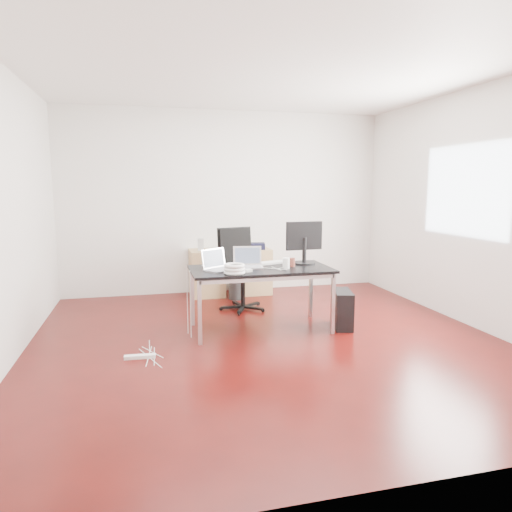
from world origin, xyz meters
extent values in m
plane|color=#360706|center=(0.00, 0.00, 0.00)|extent=(5.00, 5.00, 0.00)
plane|color=silver|center=(0.00, 0.00, 2.80)|extent=(5.00, 5.00, 0.00)
plane|color=silver|center=(0.00, 2.50, 1.40)|extent=(5.00, 0.00, 5.00)
plane|color=silver|center=(0.00, -2.50, 1.40)|extent=(5.00, 0.00, 5.00)
plane|color=silver|center=(-2.50, 0.00, 1.40)|extent=(0.00, 5.00, 5.00)
plane|color=silver|center=(2.50, 0.00, 1.40)|extent=(0.00, 5.00, 5.00)
plane|color=white|center=(2.48, 0.20, 1.60)|extent=(0.00, 1.50, 1.50)
cube|color=black|center=(0.02, 0.42, 0.71)|extent=(1.60, 0.80, 0.03)
cube|color=silver|center=(-0.73, 0.07, 0.35)|extent=(0.04, 0.04, 0.70)
cube|color=silver|center=(-0.73, 0.77, 0.35)|extent=(0.04, 0.04, 0.70)
cube|color=silver|center=(0.77, 0.07, 0.35)|extent=(0.04, 0.04, 0.70)
cube|color=silver|center=(0.77, 0.77, 0.35)|extent=(0.04, 0.04, 0.70)
cylinder|color=black|center=(0.01, 1.31, 0.23)|extent=(0.06, 0.06, 0.47)
cube|color=black|center=(0.01, 1.31, 0.50)|extent=(0.58, 0.56, 0.06)
cube|color=black|center=(-0.05, 1.52, 0.81)|extent=(0.47, 0.20, 0.55)
cube|color=#A58352|center=(-0.35, 2.23, 0.35)|extent=(0.50, 0.50, 0.70)
cube|color=#A58352|center=(0.37, 2.23, 0.35)|extent=(0.50, 0.50, 0.70)
cube|color=black|center=(0.98, 0.27, 0.22)|extent=(0.31, 0.49, 0.44)
cylinder|color=black|center=(0.05, 1.92, 0.14)|extent=(0.29, 0.29, 0.28)
cube|color=white|center=(-1.35, -0.18, 0.02)|extent=(0.30, 0.08, 0.04)
cube|color=silver|center=(-0.45, 0.38, 0.74)|extent=(0.40, 0.37, 0.01)
cube|color=silver|center=(-0.51, 0.48, 0.85)|extent=(0.30, 0.22, 0.22)
cube|color=#475166|center=(-0.51, 0.47, 0.85)|extent=(0.26, 0.19, 0.18)
cube|color=silver|center=(-0.11, 0.46, 0.74)|extent=(0.36, 0.28, 0.01)
cube|color=silver|center=(-0.09, 0.57, 0.85)|extent=(0.33, 0.09, 0.22)
cube|color=#475166|center=(-0.09, 0.57, 0.85)|extent=(0.29, 0.08, 0.18)
cylinder|color=black|center=(0.60, 0.56, 0.74)|extent=(0.26, 0.26, 0.02)
cylinder|color=black|center=(0.60, 0.56, 0.90)|extent=(0.05, 0.05, 0.30)
cube|color=black|center=(0.60, 0.57, 1.07)|extent=(0.45, 0.08, 0.34)
cube|color=#475166|center=(0.60, 0.60, 1.07)|extent=(0.40, 0.03, 0.29)
cube|color=white|center=(0.19, 0.67, 0.74)|extent=(0.46, 0.25, 0.02)
cylinder|color=white|center=(0.30, 0.33, 0.79)|extent=(0.10, 0.10, 0.12)
cylinder|color=maroon|center=(0.40, 0.42, 0.78)|extent=(0.09, 0.09, 0.10)
torus|color=white|center=(-0.34, 0.15, 0.75)|extent=(0.24, 0.24, 0.04)
torus|color=white|center=(-0.34, 0.15, 0.78)|extent=(0.23, 0.23, 0.04)
torus|color=white|center=(-0.34, 0.15, 0.82)|extent=(0.22, 0.22, 0.04)
cube|color=white|center=(-0.17, 0.23, 0.74)|extent=(0.09, 0.09, 0.03)
cube|color=#9E9E9E|center=(-0.44, 2.21, 0.79)|extent=(0.10, 0.09, 0.18)
cube|color=black|center=(0.39, 2.18, 0.74)|extent=(0.34, 0.30, 0.09)
camera|label=1|loc=(-1.27, -4.56, 1.67)|focal=32.00mm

